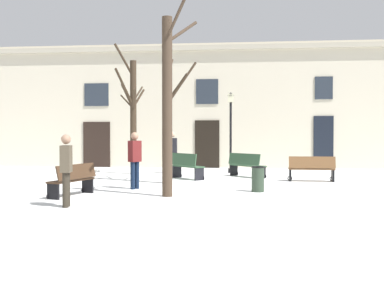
{
  "coord_description": "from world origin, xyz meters",
  "views": [
    {
      "loc": [
        1.73,
        -14.63,
        1.74
      ],
      "look_at": [
        0.0,
        1.71,
        1.34
      ],
      "focal_mm": 44.24,
      "sensor_mm": 36.0,
      "label": 1
    }
  ],
  "objects_px": {
    "tree_center": "(168,100)",
    "bench_near_center_tree": "(246,165)",
    "bench_back_to_back_right": "(73,180)",
    "person_near_bench": "(135,157)",
    "tree_foreground": "(133,112)",
    "tree_left_of_center": "(168,111)",
    "bench_far_corner": "(186,166)",
    "bench_by_litter_bin": "(312,169)",
    "litter_bin": "(258,179)",
    "streetlamp": "(231,123)",
    "person_by_shop_door": "(66,167)",
    "person_strolling": "(172,150)"
  },
  "relations": [
    {
      "from": "tree_center",
      "to": "bench_near_center_tree",
      "type": "bearing_deg",
      "value": 69.55
    },
    {
      "from": "bench_back_to_back_right",
      "to": "person_near_bench",
      "type": "bearing_deg",
      "value": 161.08
    },
    {
      "from": "tree_foreground",
      "to": "tree_left_of_center",
      "type": "bearing_deg",
      "value": -59.33
    },
    {
      "from": "tree_foreground",
      "to": "tree_center",
      "type": "height_order",
      "value": "tree_foreground"
    },
    {
      "from": "tree_foreground",
      "to": "tree_center",
      "type": "xyz_separation_m",
      "value": [
        2.55,
        -6.7,
        0.03
      ]
    },
    {
      "from": "bench_far_corner",
      "to": "bench_by_litter_bin",
      "type": "height_order",
      "value": "bench_far_corner"
    },
    {
      "from": "bench_near_center_tree",
      "to": "tree_foreground",
      "type": "bearing_deg",
      "value": 35.54
    },
    {
      "from": "litter_bin",
      "to": "streetlamp",
      "type": "bearing_deg",
      "value": 98.43
    },
    {
      "from": "bench_far_corner",
      "to": "bench_near_center_tree",
      "type": "distance_m",
      "value": 2.45
    },
    {
      "from": "person_by_shop_door",
      "to": "bench_far_corner",
      "type": "bearing_deg",
      "value": -25.16
    },
    {
      "from": "litter_bin",
      "to": "person_strolling",
      "type": "height_order",
      "value": "person_strolling"
    },
    {
      "from": "litter_bin",
      "to": "tree_center",
      "type": "bearing_deg",
      "value": -153.03
    },
    {
      "from": "tree_center",
      "to": "person_strolling",
      "type": "distance_m",
      "value": 7.51
    },
    {
      "from": "streetlamp",
      "to": "person_strolling",
      "type": "xyz_separation_m",
      "value": [
        -2.47,
        -0.42,
        -1.15
      ]
    },
    {
      "from": "bench_back_to_back_right",
      "to": "bench_far_corner",
      "type": "bearing_deg",
      "value": 171.13
    },
    {
      "from": "tree_center",
      "to": "bench_far_corner",
      "type": "distance_m",
      "value": 5.28
    },
    {
      "from": "bench_by_litter_bin",
      "to": "person_strolling",
      "type": "xyz_separation_m",
      "value": [
        -5.42,
        2.87,
        0.53
      ]
    },
    {
      "from": "bench_back_to_back_right",
      "to": "bench_by_litter_bin",
      "type": "bearing_deg",
      "value": 140.92
    },
    {
      "from": "tree_center",
      "to": "person_strolling",
      "type": "bearing_deg",
      "value": 97.46
    },
    {
      "from": "bench_back_to_back_right",
      "to": "person_by_shop_door",
      "type": "distance_m",
      "value": 1.97
    },
    {
      "from": "streetlamp",
      "to": "person_strolling",
      "type": "bearing_deg",
      "value": -170.47
    },
    {
      "from": "litter_bin",
      "to": "person_near_bench",
      "type": "bearing_deg",
      "value": 175.72
    },
    {
      "from": "person_strolling",
      "to": "tree_left_of_center",
      "type": "bearing_deg",
      "value": -81.46
    },
    {
      "from": "litter_bin",
      "to": "person_near_bench",
      "type": "xyz_separation_m",
      "value": [
        -3.75,
        0.28,
        0.6
      ]
    },
    {
      "from": "tree_left_of_center",
      "to": "bench_near_center_tree",
      "type": "height_order",
      "value": "tree_left_of_center"
    },
    {
      "from": "person_near_bench",
      "to": "person_by_shop_door",
      "type": "height_order",
      "value": "person_near_bench"
    },
    {
      "from": "bench_back_to_back_right",
      "to": "person_strolling",
      "type": "relative_size",
      "value": 0.95
    },
    {
      "from": "tree_foreground",
      "to": "person_strolling",
      "type": "bearing_deg",
      "value": 19.63
    },
    {
      "from": "tree_center",
      "to": "litter_bin",
      "type": "xyz_separation_m",
      "value": [
        2.47,
        1.26,
        -2.25
      ]
    },
    {
      "from": "bench_far_corner",
      "to": "bench_near_center_tree",
      "type": "bearing_deg",
      "value": -108.66
    },
    {
      "from": "bench_by_litter_bin",
      "to": "bench_near_center_tree",
      "type": "bearing_deg",
      "value": -30.16
    },
    {
      "from": "streetlamp",
      "to": "bench_far_corner",
      "type": "height_order",
      "value": "streetlamp"
    },
    {
      "from": "tree_foreground",
      "to": "bench_back_to_back_right",
      "type": "distance_m",
      "value": 7.26
    },
    {
      "from": "tree_center",
      "to": "litter_bin",
      "type": "bearing_deg",
      "value": 26.97
    },
    {
      "from": "tree_left_of_center",
      "to": "person_near_bench",
      "type": "distance_m",
      "value": 2.4
    },
    {
      "from": "bench_by_litter_bin",
      "to": "bench_far_corner",
      "type": "bearing_deg",
      "value": -3.53
    },
    {
      "from": "bench_back_to_back_right",
      "to": "person_strolling",
      "type": "distance_m",
      "value": 7.7
    },
    {
      "from": "tree_left_of_center",
      "to": "bench_back_to_back_right",
      "type": "relative_size",
      "value": 3.19
    },
    {
      "from": "streetlamp",
      "to": "bench_back_to_back_right",
      "type": "relative_size",
      "value": 2.07
    },
    {
      "from": "bench_back_to_back_right",
      "to": "bench_near_center_tree",
      "type": "distance_m",
      "value": 7.72
    },
    {
      "from": "person_strolling",
      "to": "person_by_shop_door",
      "type": "bearing_deg",
      "value": -94.59
    },
    {
      "from": "litter_bin",
      "to": "bench_by_litter_bin",
      "type": "xyz_separation_m",
      "value": [
        2.0,
        3.14,
        0.08
      ]
    },
    {
      "from": "litter_bin",
      "to": "bench_near_center_tree",
      "type": "distance_m",
      "value": 4.59
    },
    {
      "from": "tree_left_of_center",
      "to": "litter_bin",
      "type": "bearing_deg",
      "value": -33.97
    },
    {
      "from": "tree_left_of_center",
      "to": "person_strolling",
      "type": "bearing_deg",
      "value": 96.28
    },
    {
      "from": "tree_foreground",
      "to": "tree_center",
      "type": "bearing_deg",
      "value": -69.19
    },
    {
      "from": "tree_left_of_center",
      "to": "tree_foreground",
      "type": "bearing_deg",
      "value": 120.67
    },
    {
      "from": "tree_center",
      "to": "bench_by_litter_bin",
      "type": "relative_size",
      "value": 3.23
    },
    {
      "from": "tree_foreground",
      "to": "litter_bin",
      "type": "xyz_separation_m",
      "value": [
        5.02,
        -5.44,
        -2.22
      ]
    },
    {
      "from": "bench_back_to_back_right",
      "to": "bench_near_center_tree",
      "type": "height_order",
      "value": "bench_near_center_tree"
    }
  ]
}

